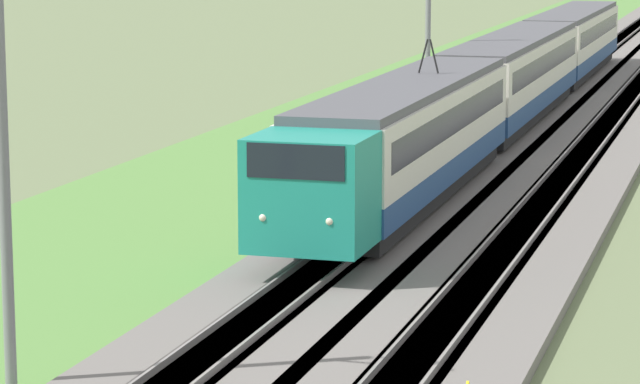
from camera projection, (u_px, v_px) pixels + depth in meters
ballast_main at (525, 115)px, 68.10m from camera, size 240.00×4.40×0.30m
ballast_adjacent at (614, 118)px, 67.00m from camera, size 240.00×4.40×0.30m
track_main at (525, 115)px, 68.10m from camera, size 240.00×1.57×0.45m
track_adjacent at (614, 118)px, 67.00m from camera, size 240.00×1.57×0.45m
grass_verge at (406, 113)px, 69.62m from camera, size 240.00×12.74×0.12m
passenger_train at (515, 73)px, 64.70m from camera, size 63.01×2.94×5.04m
catenary_mast_near at (6, 159)px, 27.07m from camera, size 0.22×2.56×8.61m
catenary_mast_mid at (429, 27)px, 60.99m from camera, size 0.22×2.56×8.74m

